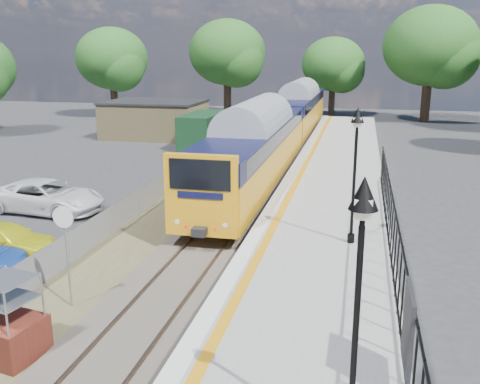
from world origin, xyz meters
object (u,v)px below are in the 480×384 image
(victorian_lamp_south, at_px, (360,255))
(car_white, at_px, (47,196))
(brick_plinth, at_px, (10,320))
(victorian_lamp_north, at_px, (356,144))
(train, at_px, (283,122))
(speed_sign, at_px, (65,239))
(car_yellow, at_px, (7,240))

(victorian_lamp_south, xyz_separation_m, car_white, (-14.05, 13.60, -3.55))
(victorian_lamp_south, xyz_separation_m, brick_plinth, (-8.00, 2.38, -3.28))
(victorian_lamp_south, bearing_deg, victorian_lamp_north, 91.15)
(victorian_lamp_south, height_order, car_white, victorian_lamp_south)
(victorian_lamp_north, bearing_deg, brick_plinth, -135.69)
(car_white, bearing_deg, train, -21.15)
(train, bearing_deg, car_white, -117.03)
(speed_sign, bearing_deg, train, 83.93)
(victorian_lamp_north, distance_m, car_white, 14.74)
(victorian_lamp_south, distance_m, speed_sign, 9.72)
(victorian_lamp_north, height_order, speed_sign, victorian_lamp_north)
(victorian_lamp_south, xyz_separation_m, speed_sign, (-8.00, 5.08, -2.16))
(train, xyz_separation_m, car_white, (-8.55, -16.76, -1.59))
(victorian_lamp_south, distance_m, train, 30.91)
(victorian_lamp_north, bearing_deg, car_white, 165.45)
(victorian_lamp_south, bearing_deg, train, 100.27)
(victorian_lamp_south, xyz_separation_m, victorian_lamp_north, (-0.20, 10.00, 0.00))
(brick_plinth, bearing_deg, car_white, 118.36)
(victorian_lamp_south, height_order, train, victorian_lamp_south)
(train, relative_size, speed_sign, 13.22)
(victorian_lamp_north, distance_m, brick_plinth, 11.38)
(train, xyz_separation_m, car_yellow, (-6.99, -21.87, -1.79))
(speed_sign, height_order, car_yellow, speed_sign)
(train, bearing_deg, victorian_lamp_north, -75.41)
(victorian_lamp_south, relative_size, brick_plinth, 2.16)
(car_yellow, relative_size, car_white, 0.71)
(speed_sign, bearing_deg, car_white, 124.97)
(victorian_lamp_north, relative_size, train, 0.11)
(victorian_lamp_south, relative_size, car_yellow, 1.20)
(victorian_lamp_south, relative_size, speed_sign, 1.49)
(car_yellow, distance_m, car_white, 5.35)
(victorian_lamp_north, relative_size, car_white, 0.85)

